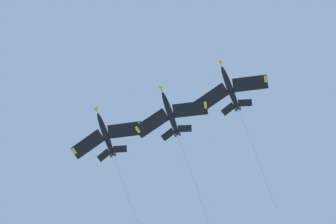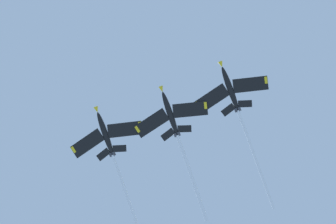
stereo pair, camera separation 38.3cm
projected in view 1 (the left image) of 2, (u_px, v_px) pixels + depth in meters
The scene contains 3 objects.
jet_inner_left at pixel (236, 106), 148.22m from camera, with size 39.28×20.19×10.95m.
jet_centre at pixel (177, 134), 148.82m from camera, with size 35.60×20.18×11.21m.
jet_inner_right at pixel (112, 153), 150.56m from camera, with size 36.68×20.18×11.30m.
Camera 1 is at (-37.15, -2.61, 1.81)m, focal length 61.49 mm.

